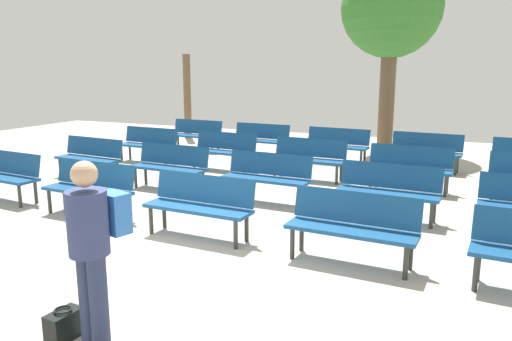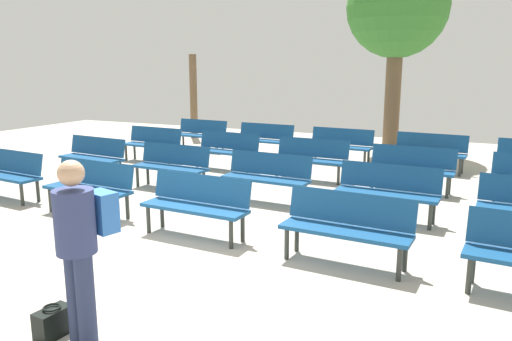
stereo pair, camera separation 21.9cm
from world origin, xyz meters
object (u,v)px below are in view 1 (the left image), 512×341
at_px(bench_r1_c2, 267,174).
at_px(bench_r0_c0, 5,172).
at_px(bench_r0_c2, 200,202).
at_px(bench_r1_c1, 171,164).
at_px(bench_r0_c1, 90,185).
at_px(bench_r2_c2, 309,156).
at_px(bench_r1_c0, 90,155).
at_px(bench_r3_c0, 196,133).
at_px(visitor_with_backpack, 93,243).
at_px(bench_r2_c0, 148,143).
at_px(tree_0, 187,97).
at_px(bench_r2_c3, 410,165).
at_px(bench_r0_c3, 353,223).
at_px(bench_r1_c3, 389,188).
at_px(bench_r3_c3, 426,149).
at_px(bench_r3_c1, 260,138).
at_px(bench_r2_c1, 224,149).
at_px(bench_r3_c2, 337,143).
at_px(handbag, 64,325).
at_px(tree_1, 392,10).

bearing_deg(bench_r1_c2, bench_r0_c0, -155.43).
distance_m(bench_r0_c2, bench_r1_c1, 2.95).
bearing_deg(bench_r0_c2, bench_r1_c1, 133.75).
xyz_separation_m(bench_r0_c1, bench_r2_c2, (2.45, 3.97, 0.00)).
bearing_deg(bench_r1_c0, bench_r3_c0, 91.48).
xyz_separation_m(bench_r2_c2, visitor_with_backpack, (0.30, -6.99, 0.43)).
xyz_separation_m(bench_r2_c0, tree_0, (-1.39, 4.22, 0.90)).
bearing_deg(bench_r2_c3, bench_r0_c3, -90.89).
bearing_deg(bench_r1_c3, tree_0, 141.98).
height_order(bench_r1_c0, bench_r2_c2, same).
xyz_separation_m(bench_r0_c1, tree_0, (-3.27, 8.42, 0.90)).
xyz_separation_m(bench_r0_c1, bench_r3_c3, (4.69, 5.92, 0.00)).
bearing_deg(bench_r2_c3, bench_r3_c1, 152.83).
bearing_deg(bench_r1_c3, bench_r0_c3, -90.68).
height_order(bench_r1_c0, bench_r1_c2, same).
distance_m(bench_r2_c1, bench_r2_c3, 4.27).
distance_m(bench_r0_c1, bench_r1_c3, 4.82).
xyz_separation_m(bench_r0_c3, bench_r3_c2, (-1.82, 6.27, 0.00)).
xyz_separation_m(bench_r2_c1, handbag, (2.10, -7.20, -0.37)).
xyz_separation_m(bench_r3_c1, tree_1, (2.93, 2.38, 3.43)).
bearing_deg(bench_r3_c1, bench_r0_c3, -54.76).
relative_size(bench_r2_c0, tree_1, 0.30).
xyz_separation_m(bench_r0_c0, bench_r1_c2, (4.45, 1.78, 0.00)).
relative_size(bench_r0_c2, bench_r2_c1, 0.99).
relative_size(bench_r2_c1, bench_r3_c2, 1.00).
relative_size(bench_r1_c0, bench_r2_c3, 1.01).
bearing_deg(bench_r3_c2, bench_r3_c3, 1.61).
relative_size(bench_r0_c2, bench_r3_c2, 0.99).
bearing_deg(bench_r0_c2, bench_r3_c3, 69.86).
xyz_separation_m(bench_r2_c3, bench_r3_c1, (-4.17, 2.33, 0.00)).
xyz_separation_m(bench_r2_c0, bench_r2_c1, (2.18, -0.07, 0.00)).
bearing_deg(bench_r2_c1, visitor_with_backpack, -66.21).
xyz_separation_m(bench_r2_c3, bench_r3_c0, (-6.27, 2.47, 0.00)).
height_order(bench_r1_c0, bench_r3_c0, same).
xyz_separation_m(bench_r2_c3, bench_r3_c3, (0.12, 2.12, 0.00)).
relative_size(bench_r3_c3, visitor_with_backpack, 0.99).
distance_m(bench_r1_c2, bench_r2_c1, 2.99).
xyz_separation_m(bench_r0_c2, bench_r2_c1, (-1.84, 4.31, 0.00)).
height_order(bench_r0_c0, bench_r0_c2, same).
xyz_separation_m(bench_r0_c2, bench_r1_c0, (-4.11, 2.36, 0.00)).
xyz_separation_m(bench_r2_c0, bench_r2_c2, (4.32, -0.23, 0.00)).
height_order(bench_r0_c0, bench_r0_c1, same).
distance_m(bench_r0_c2, bench_r1_c2, 2.11).
bearing_deg(bench_r3_c0, visitor_with_backpack, -60.64).
distance_m(bench_r3_c3, handbag, 9.28).
bearing_deg(bench_r0_c1, bench_r3_c2, 70.00).
bearing_deg(bench_r1_c1, bench_r1_c2, -0.27).
height_order(bench_r0_c3, bench_r3_c0, same).
distance_m(bench_r0_c0, bench_r2_c0, 4.06).
relative_size(tree_1, handbag, 16.09).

